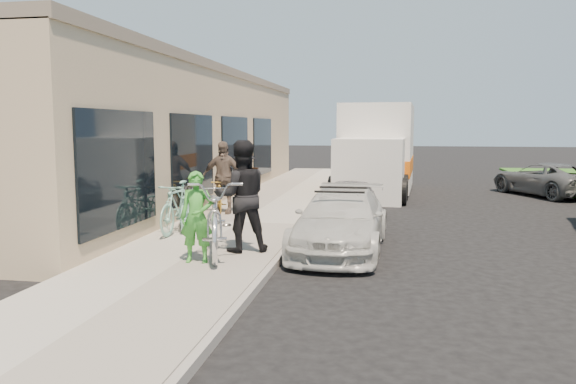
{
  "coord_description": "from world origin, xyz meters",
  "views": [
    {
      "loc": [
        1.43,
        -9.67,
        2.41
      ],
      "look_at": [
        -0.6,
        1.65,
        1.05
      ],
      "focal_mm": 35.0,
      "sensor_mm": 36.0,
      "label": 1
    }
  ],
  "objects": [
    {
      "name": "sidewalk",
      "position": [
        -2.0,
        3.0,
        0.07
      ],
      "size": [
        3.0,
        34.0,
        0.15
      ],
      "primitive_type": "cube",
      "color": "#9F9A8F",
      "rests_on": "ground"
    },
    {
      "name": "cruiser_bike_a",
      "position": [
        -2.96,
        1.51,
        0.69
      ],
      "size": [
        0.56,
        1.82,
        1.09
      ],
      "primitive_type": "imported",
      "rotation": [
        0.0,
        0.0,
        -0.03
      ],
      "color": "#7DBAA7",
      "rests_on": "sidewalk"
    },
    {
      "name": "bystander_b",
      "position": [
        -2.78,
        4.24,
        1.09
      ],
      "size": [
        1.11,
        0.5,
        1.87
      ],
      "primitive_type": "imported",
      "rotation": [
        0.0,
        0.0,
        0.04
      ],
      "color": "brown",
      "rests_on": "sidewalk"
    },
    {
      "name": "bike_rack",
      "position": [
        -3.12,
        2.2,
        0.7
      ],
      "size": [
        0.23,
        0.63,
        0.91
      ],
      "rotation": [
        0.0,
        0.0,
        0.28
      ],
      "color": "black",
      "rests_on": "sidewalk"
    },
    {
      "name": "sedan_white",
      "position": [
        0.55,
        1.01,
        0.59
      ],
      "size": [
        1.8,
        4.1,
        1.21
      ],
      "rotation": [
        0.0,
        0.0,
        -0.04
      ],
      "color": "beige",
      "rests_on": "ground"
    },
    {
      "name": "cruiser_bike_b",
      "position": [
        -2.98,
        2.02,
        0.62
      ],
      "size": [
        1.11,
        1.89,
        0.94
      ],
      "primitive_type": "imported",
      "rotation": [
        0.0,
        0.0,
        0.29
      ],
      "color": "#7DBAA7",
      "rests_on": "sidewalk"
    },
    {
      "name": "bystander_a",
      "position": [
        -2.28,
        4.55,
        0.96
      ],
      "size": [
        1.19,
        1.14,
        1.62
      ],
      "primitive_type": "imported",
      "rotation": [
        0.0,
        0.0,
        2.44
      ],
      "color": "black",
      "rests_on": "sidewalk"
    },
    {
      "name": "storefront",
      "position": [
        -5.24,
        7.99,
        2.12
      ],
      "size": [
        3.6,
        20.0,
        4.22
      ],
      "color": "#C9B48B",
      "rests_on": "ground"
    },
    {
      "name": "woman_rider",
      "position": [
        -1.67,
        -0.93,
        0.91
      ],
      "size": [
        0.59,
        0.42,
        1.52
      ],
      "primitive_type": "imported",
      "rotation": [
        0.0,
        0.0,
        0.1
      ],
      "color": "green",
      "rests_on": "sidewalk"
    },
    {
      "name": "man_standing",
      "position": [
        -1.16,
        0.01,
        1.15
      ],
      "size": [
        1.2,
        1.08,
        2.01
      ],
      "primitive_type": "imported",
      "rotation": [
        0.0,
        0.0,
        3.55
      ],
      "color": "black",
      "rests_on": "sidewalk"
    },
    {
      "name": "tandem_bike",
      "position": [
        -1.55,
        -0.29,
        0.82
      ],
      "size": [
        1.63,
        2.71,
        1.34
      ],
      "primitive_type": "imported",
      "rotation": [
        0.0,
        0.0,
        0.31
      ],
      "color": "silver",
      "rests_on": "sidewalk"
    },
    {
      "name": "moving_truck",
      "position": [
        1.0,
        10.82,
        1.41
      ],
      "size": [
        2.83,
        6.61,
        3.18
      ],
      "rotation": [
        0.0,
        0.0,
        -0.06
      ],
      "color": "silver",
      "rests_on": "ground"
    },
    {
      "name": "sandwich_board",
      "position": [
        -3.05,
        7.67,
        0.62
      ],
      "size": [
        0.75,
        0.75,
        0.92
      ],
      "rotation": [
        0.0,
        0.0,
        -0.43
      ],
      "color": "black",
      "rests_on": "sidewalk"
    },
    {
      "name": "cruiser_bike_c",
      "position": [
        -2.96,
        4.42,
        0.6
      ],
      "size": [
        0.95,
        1.53,
        0.89
      ],
      "primitive_type": "imported",
      "rotation": [
        0.0,
        0.0,
        0.39
      ],
      "color": "gold",
      "rests_on": "sidewalk"
    },
    {
      "name": "sedan_silver",
      "position": [
        0.49,
        3.98,
        0.55
      ],
      "size": [
        1.41,
        3.29,
        1.11
      ],
      "primitive_type": "imported",
      "rotation": [
        0.0,
        0.0,
        -0.03
      ],
      "color": "#A2A2A7",
      "rests_on": "ground"
    },
    {
      "name": "ground",
      "position": [
        0.0,
        0.0,
        0.0
      ],
      "size": [
        120.0,
        120.0,
        0.0
      ],
      "primitive_type": "plane",
      "color": "black",
      "rests_on": "ground"
    },
    {
      "name": "far_car_gray",
      "position": [
        6.81,
        10.97,
        0.57
      ],
      "size": [
        3.47,
        4.55,
        1.15
      ],
      "primitive_type": "imported",
      "rotation": [
        0.0,
        0.0,
        3.58
      ],
      "color": "#4F5153",
      "rests_on": "ground"
    },
    {
      "name": "curb",
      "position": [
        -0.45,
        3.0,
        0.07
      ],
      "size": [
        0.12,
        34.0,
        0.13
      ],
      "primitive_type": "cube",
      "color": "gray",
      "rests_on": "ground"
    }
  ]
}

